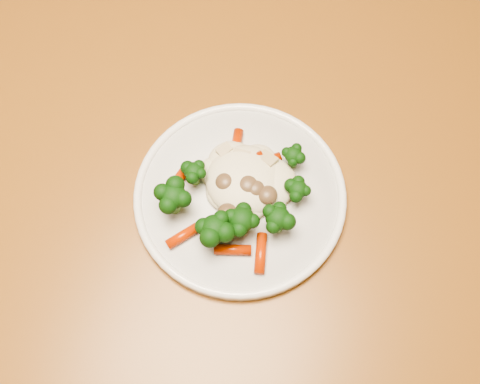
# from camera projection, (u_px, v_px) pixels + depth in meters

# --- Properties ---
(dining_table) EXTENTS (1.47, 1.14, 0.75)m
(dining_table) POSITION_uv_depth(u_px,v_px,m) (315.00, 186.00, 0.82)
(dining_table) COLOR #935A22
(dining_table) RESTS_ON ground
(plate) EXTENTS (0.25, 0.25, 0.01)m
(plate) POSITION_uv_depth(u_px,v_px,m) (240.00, 197.00, 0.71)
(plate) COLOR white
(plate) RESTS_ON dining_table
(meal) EXTENTS (0.17, 0.17, 0.04)m
(meal) POSITION_uv_depth(u_px,v_px,m) (238.00, 194.00, 0.68)
(meal) COLOR beige
(meal) RESTS_ON plate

